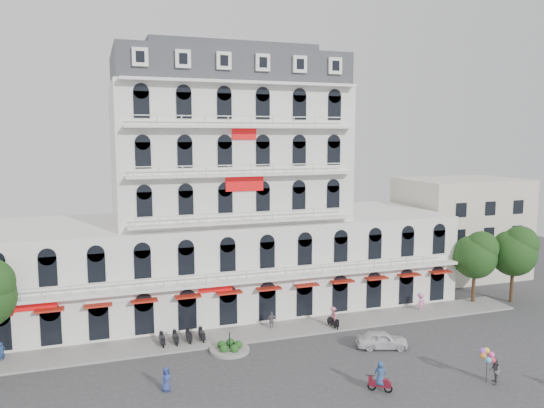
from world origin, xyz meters
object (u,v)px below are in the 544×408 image
at_px(rider_center, 333,317).
at_px(rider_east, 380,376).
at_px(parked_car, 382,340).
at_px(balloon_vendor, 492,366).

bearing_deg(rider_center, rider_east, -16.13).
bearing_deg(rider_center, parked_car, 13.37).
xyz_separation_m(rider_east, rider_center, (2.08, 11.79, -0.02)).
bearing_deg(rider_east, balloon_vendor, -153.99).
distance_m(parked_car, balloon_vendor, 8.97).
xyz_separation_m(rider_east, balloon_vendor, (8.02, -1.46, 0.18)).
xyz_separation_m(parked_car, rider_east, (-3.95, -6.50, 0.37)).
height_order(rider_center, balloon_vendor, balloon_vendor).
distance_m(parked_car, rider_center, 5.62).
bearing_deg(parked_car, rider_center, 37.64).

